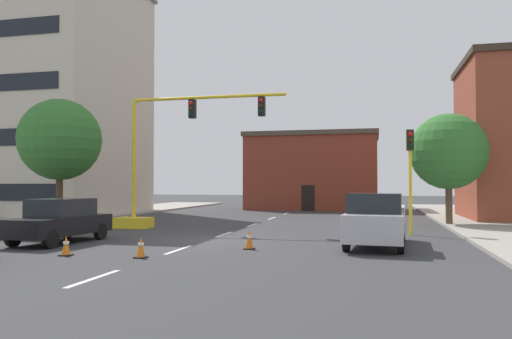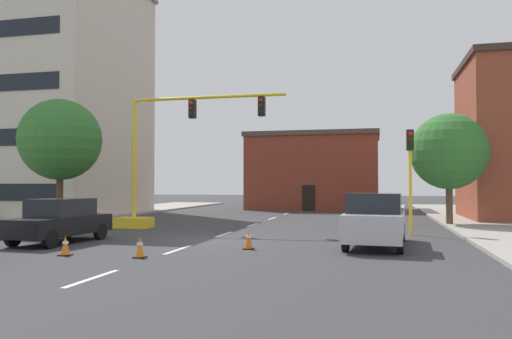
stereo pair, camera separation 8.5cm
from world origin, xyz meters
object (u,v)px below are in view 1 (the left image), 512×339
traffic_light_pole_right (410,157)px  traffic_cone_roadside_a (249,240)px  sedan_black_mid_left (60,220)px  traffic_cone_roadside_c (141,247)px  pickup_truck_silver (376,220)px  traffic_cone_roadside_b (66,246)px  traffic_signal_gantry (154,185)px  tree_right_mid (448,152)px  tree_left_near (60,140)px

traffic_light_pole_right → traffic_cone_roadside_a: traffic_light_pole_right is taller
sedan_black_mid_left → traffic_cone_roadside_c: bearing=-31.0°
pickup_truck_silver → traffic_cone_roadside_b: bearing=-153.9°
traffic_signal_gantry → tree_right_mid: (15.17, 4.91, 1.85)m
sedan_black_mid_left → traffic_cone_roadside_b: bearing=-52.7°
sedan_black_mid_left → traffic_cone_roadside_a: sedan_black_mid_left is taller
tree_left_near → traffic_cone_roadside_c: (9.11, -8.96, -4.33)m
traffic_cone_roadside_a → sedan_black_mid_left: bearing=179.1°
sedan_black_mid_left → traffic_cone_roadside_b: sedan_black_mid_left is taller
traffic_signal_gantry → traffic_cone_roadside_a: traffic_signal_gantry is taller
traffic_light_pole_right → pickup_truck_silver: size_ratio=0.87×
traffic_cone_roadside_b → traffic_cone_roadside_c: (2.57, 0.12, 0.01)m
traffic_light_pole_right → tree_left_near: 17.91m
pickup_truck_silver → traffic_cone_roadside_a: pickup_truck_silver is taller
tree_right_mid → traffic_cone_roadside_a: (-8.31, -11.85, -3.75)m
traffic_cone_roadside_a → tree_left_near: bearing=152.7°
traffic_cone_roadside_a → traffic_cone_roadside_c: size_ratio=1.04×
traffic_light_pole_right → sedan_black_mid_left: 15.33m
tree_left_near → traffic_cone_roadside_b: tree_left_near is taller
traffic_cone_roadside_c → traffic_cone_roadside_b: bearing=-177.4°
traffic_light_pole_right → traffic_cone_roadside_b: traffic_light_pole_right is taller
traffic_light_pole_right → traffic_cone_roadside_c: 13.23m
traffic_cone_roadside_b → sedan_black_mid_left: bearing=127.3°
tree_right_mid → traffic_cone_roadside_a: size_ratio=8.88×
tree_left_near → traffic_cone_roadside_a: tree_left_near is taller
traffic_light_pole_right → traffic_cone_roadside_a: 9.41m
pickup_truck_silver → traffic_cone_roadside_c: (-7.22, -4.69, -0.65)m
traffic_light_pole_right → sedan_black_mid_left: traffic_light_pole_right is taller
traffic_light_pole_right → tree_right_mid: tree_right_mid is taller
tree_left_near → traffic_cone_roadside_a: 14.09m
traffic_signal_gantry → sedan_black_mid_left: bearing=-97.1°
traffic_light_pole_right → traffic_signal_gantry: bearing=178.3°
traffic_signal_gantry → pickup_truck_silver: size_ratio=1.64×
tree_right_mid → traffic_cone_roadside_b: 20.50m
pickup_truck_silver → tree_right_mid: bearing=68.6°
traffic_signal_gantry → traffic_cone_roadside_b: (1.48, -9.87, -1.92)m
sedan_black_mid_left → traffic_cone_roadside_a: size_ratio=6.61×
tree_left_near → traffic_cone_roadside_a: size_ratio=9.81×
traffic_cone_roadside_a → traffic_light_pole_right: bearing=47.8°
traffic_light_pole_right → traffic_cone_roadside_b: bearing=-140.0°
traffic_cone_roadside_a → traffic_cone_roadside_c: (-2.81, -2.81, -0.01)m
pickup_truck_silver → sedan_black_mid_left: pickup_truck_silver is taller
traffic_cone_roadside_a → traffic_cone_roadside_b: traffic_cone_roadside_a is taller
tree_right_mid → traffic_cone_roadside_a: tree_right_mid is taller
traffic_signal_gantry → pickup_truck_silver: traffic_signal_gantry is taller
traffic_signal_gantry → tree_left_near: bearing=-171.1°
tree_right_mid → sedan_black_mid_left: bearing=-143.8°
tree_right_mid → sedan_black_mid_left: tree_right_mid is taller
tree_right_mid → traffic_cone_roadside_a: 14.95m
traffic_light_pole_right → traffic_cone_roadside_a: bearing=-132.2°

